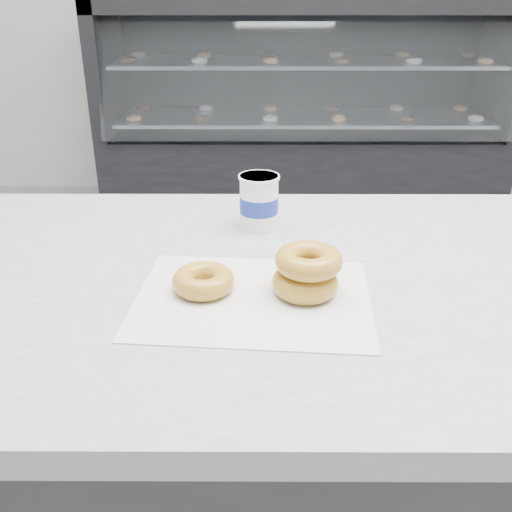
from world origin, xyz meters
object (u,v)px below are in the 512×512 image
(donut_single, at_px, (203,281))
(donut_stack, at_px, (307,272))
(counter, at_px, (398,481))
(coffee_cup, at_px, (259,201))
(display_case, at_px, (302,131))

(donut_single, relative_size, donut_stack, 0.88)
(counter, relative_size, coffee_cup, 30.11)
(counter, xyz_separation_m, donut_single, (-0.35, -0.06, 0.47))
(coffee_cup, bearing_deg, counter, -42.43)
(counter, height_order, donut_single, donut_single)
(counter, xyz_separation_m, coffee_cup, (-0.27, 0.19, 0.50))
(counter, bearing_deg, donut_stack, -162.49)
(display_case, xyz_separation_m, donut_single, (-0.35, -2.78, 0.43))
(donut_stack, relative_size, coffee_cup, 1.04)
(donut_single, xyz_separation_m, coffee_cup, (0.08, 0.25, 0.03))
(counter, relative_size, donut_single, 32.74)
(donut_single, height_order, donut_stack, donut_stack)
(counter, xyz_separation_m, donut_stack, (-0.20, -0.06, 0.48))
(donut_single, xyz_separation_m, donut_stack, (0.15, -0.01, 0.02))
(display_case, relative_size, donut_single, 25.68)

